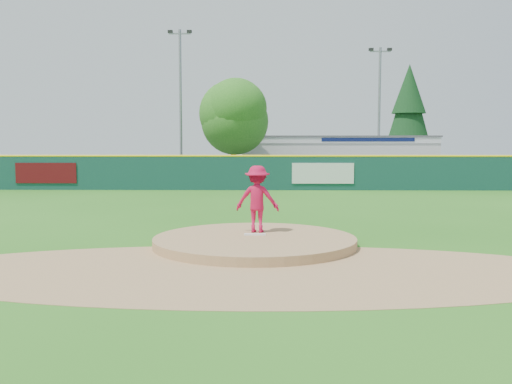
{
  "coord_description": "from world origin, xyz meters",
  "views": [
    {
      "loc": [
        0.3,
        -15.29,
        2.82
      ],
      "look_at": [
        0.0,
        2.0,
        1.3
      ],
      "focal_mm": 40.0,
      "sensor_mm": 36.0,
      "label": 1
    }
  ],
  "objects_px": {
    "conifer_tree": "(409,111)",
    "light_pole_left": "(181,98)",
    "pitcher": "(257,199)",
    "van": "(296,175)",
    "light_pole_right": "(379,106)",
    "deciduous_tree": "(233,117)",
    "playground_slide": "(77,174)",
    "pool_building_grp": "(335,156)"
  },
  "relations": [
    {
      "from": "light_pole_left",
      "to": "playground_slide",
      "type": "bearing_deg",
      "value": -140.85
    },
    {
      "from": "deciduous_tree",
      "to": "playground_slide",
      "type": "bearing_deg",
      "value": -163.46
    },
    {
      "from": "van",
      "to": "light_pole_right",
      "type": "relative_size",
      "value": 0.47
    },
    {
      "from": "pitcher",
      "to": "deciduous_tree",
      "type": "xyz_separation_m",
      "value": [
        -2.06,
        24.15,
        3.35
      ]
    },
    {
      "from": "van",
      "to": "deciduous_tree",
      "type": "distance_m",
      "value": 6.38
    },
    {
      "from": "light_pole_left",
      "to": "light_pole_right",
      "type": "height_order",
      "value": "light_pole_left"
    },
    {
      "from": "van",
      "to": "pitcher",
      "type": "bearing_deg",
      "value": -168.62
    },
    {
      "from": "pitcher",
      "to": "light_pole_right",
      "type": "relative_size",
      "value": 0.19
    },
    {
      "from": "playground_slide",
      "to": "conifer_tree",
      "type": "xyz_separation_m",
      "value": [
        25.16,
        14.02,
        4.83
      ]
    },
    {
      "from": "deciduous_tree",
      "to": "pitcher",
      "type": "bearing_deg",
      "value": -85.13
    },
    {
      "from": "deciduous_tree",
      "to": "light_pole_right",
      "type": "bearing_deg",
      "value": 19.98
    },
    {
      "from": "conifer_tree",
      "to": "light_pole_right",
      "type": "distance_m",
      "value": 8.06
    },
    {
      "from": "pool_building_grp",
      "to": "deciduous_tree",
      "type": "height_order",
      "value": "deciduous_tree"
    },
    {
      "from": "conifer_tree",
      "to": "light_pole_left",
      "type": "height_order",
      "value": "light_pole_left"
    },
    {
      "from": "pool_building_grp",
      "to": "conifer_tree",
      "type": "bearing_deg",
      "value": 29.78
    },
    {
      "from": "pitcher",
      "to": "van",
      "type": "bearing_deg",
      "value": -87.94
    },
    {
      "from": "conifer_tree",
      "to": "light_pole_right",
      "type": "xyz_separation_m",
      "value": [
        -4.0,
        -7.0,
        0.0
      ]
    },
    {
      "from": "light_pole_right",
      "to": "van",
      "type": "bearing_deg",
      "value": -134.98
    },
    {
      "from": "van",
      "to": "deciduous_tree",
      "type": "height_order",
      "value": "deciduous_tree"
    },
    {
      "from": "van",
      "to": "light_pole_left",
      "type": "height_order",
      "value": "light_pole_left"
    },
    {
      "from": "playground_slide",
      "to": "light_pole_left",
      "type": "relative_size",
      "value": 0.23
    },
    {
      "from": "pool_building_grp",
      "to": "light_pole_right",
      "type": "bearing_deg",
      "value": -44.95
    },
    {
      "from": "light_pole_left",
      "to": "light_pole_right",
      "type": "relative_size",
      "value": 1.1
    },
    {
      "from": "playground_slide",
      "to": "deciduous_tree",
      "type": "distance_m",
      "value": 11.28
    },
    {
      "from": "playground_slide",
      "to": "light_pole_right",
      "type": "xyz_separation_m",
      "value": [
        21.16,
        7.02,
        4.84
      ]
    },
    {
      "from": "pool_building_grp",
      "to": "light_pole_right",
      "type": "relative_size",
      "value": 1.52
    },
    {
      "from": "van",
      "to": "conifer_tree",
      "type": "distance_m",
      "value": 18.11
    },
    {
      "from": "deciduous_tree",
      "to": "light_pole_left",
      "type": "relative_size",
      "value": 0.67
    },
    {
      "from": "playground_slide",
      "to": "light_pole_right",
      "type": "relative_size",
      "value": 0.25
    },
    {
      "from": "playground_slide",
      "to": "conifer_tree",
      "type": "distance_m",
      "value": 29.21
    },
    {
      "from": "deciduous_tree",
      "to": "light_pole_left",
      "type": "height_order",
      "value": "light_pole_left"
    },
    {
      "from": "pitcher",
      "to": "playground_slide",
      "type": "xyz_separation_m",
      "value": [
        -12.22,
        21.13,
        -0.49
      ]
    },
    {
      "from": "pitcher",
      "to": "light_pole_left",
      "type": "xyz_separation_m",
      "value": [
        -6.06,
        26.15,
        4.85
      ]
    },
    {
      "from": "pool_building_grp",
      "to": "playground_slide",
      "type": "distance_m",
      "value": 20.76
    },
    {
      "from": "pitcher",
      "to": "pool_building_grp",
      "type": "xyz_separation_m",
      "value": [
        5.94,
        31.15,
        0.46
      ]
    },
    {
      "from": "van",
      "to": "conifer_tree",
      "type": "xyz_separation_m",
      "value": [
        10.74,
        13.75,
        4.86
      ]
    },
    {
      "from": "pool_building_grp",
      "to": "playground_slide",
      "type": "relative_size",
      "value": 6.01
    },
    {
      "from": "playground_slide",
      "to": "light_pole_right",
      "type": "height_order",
      "value": "light_pole_right"
    },
    {
      "from": "pool_building_grp",
      "to": "conifer_tree",
      "type": "height_order",
      "value": "conifer_tree"
    },
    {
      "from": "deciduous_tree",
      "to": "light_pole_right",
      "type": "distance_m",
      "value": 11.75
    },
    {
      "from": "playground_slide",
      "to": "light_pole_left",
      "type": "distance_m",
      "value": 9.58
    },
    {
      "from": "pitcher",
      "to": "playground_slide",
      "type": "height_order",
      "value": "pitcher"
    }
  ]
}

